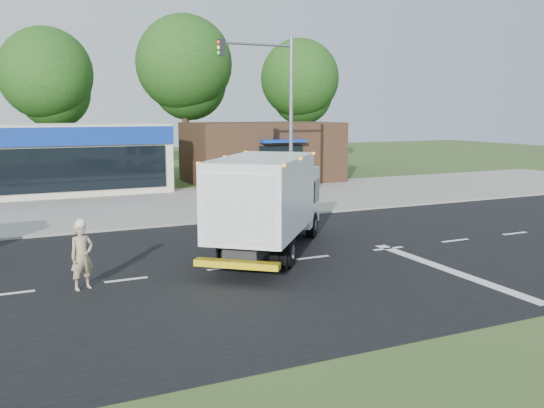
# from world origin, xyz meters

# --- Properties ---
(ground) EXTENTS (120.00, 120.00, 0.00)m
(ground) POSITION_xyz_m (0.00, 0.00, 0.00)
(ground) COLOR #385123
(ground) RESTS_ON ground
(road_asphalt) EXTENTS (60.00, 14.00, 0.02)m
(road_asphalt) POSITION_xyz_m (0.00, 0.00, 0.00)
(road_asphalt) COLOR black
(road_asphalt) RESTS_ON ground
(sidewalk) EXTENTS (60.00, 2.40, 0.12)m
(sidewalk) POSITION_xyz_m (0.00, 8.20, 0.06)
(sidewalk) COLOR gray
(sidewalk) RESTS_ON ground
(parking_apron) EXTENTS (60.00, 9.00, 0.02)m
(parking_apron) POSITION_xyz_m (0.00, 14.00, 0.01)
(parking_apron) COLOR gray
(parking_apron) RESTS_ON ground
(lane_markings) EXTENTS (55.20, 7.00, 0.01)m
(lane_markings) POSITION_xyz_m (1.35, -1.35, 0.02)
(lane_markings) COLOR silver
(lane_markings) RESTS_ON road_asphalt
(ems_box_truck) EXTENTS (6.49, 7.30, 3.33)m
(ems_box_truck) POSITION_xyz_m (-1.04, 1.16, 1.92)
(ems_box_truck) COLOR black
(ems_box_truck) RESTS_ON ground
(emergency_worker) EXTENTS (0.78, 0.65, 1.93)m
(emergency_worker) POSITION_xyz_m (-7.20, -0.37, 0.94)
(emergency_worker) COLOR tan
(emergency_worker) RESTS_ON ground
(retail_strip_mall) EXTENTS (18.00, 6.20, 4.00)m
(retail_strip_mall) POSITION_xyz_m (-9.00, 19.93, 2.01)
(retail_strip_mall) COLOR beige
(retail_strip_mall) RESTS_ON ground
(brown_storefront) EXTENTS (10.00, 6.70, 4.00)m
(brown_storefront) POSITION_xyz_m (7.00, 19.98, 2.00)
(brown_storefront) COLOR #382316
(brown_storefront) RESTS_ON ground
(traffic_signal_pole) EXTENTS (3.51, 0.25, 8.00)m
(traffic_signal_pole) POSITION_xyz_m (2.35, 7.60, 4.92)
(traffic_signal_pole) COLOR gray
(traffic_signal_pole) RESTS_ON ground
(background_trees) EXTENTS (36.77, 7.39, 12.10)m
(background_trees) POSITION_xyz_m (-0.85, 28.16, 7.38)
(background_trees) COLOR #332114
(background_trees) RESTS_ON ground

